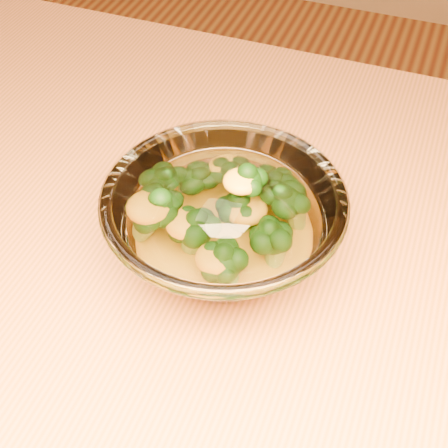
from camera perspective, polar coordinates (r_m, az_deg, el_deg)
name	(u,v)px	position (r m, az deg, el deg)	size (l,w,h in m)	color
table	(204,383)	(0.57, -1.88, -14.29)	(1.20, 0.80, 0.75)	#B56136
glass_bowl	(224,228)	(0.49, 0.00, -0.33)	(0.19, 0.19, 0.08)	white
cheese_sauce	(224,243)	(0.50, 0.00, -1.71)	(0.10, 0.10, 0.03)	orange
broccoli_heap	(222,211)	(0.48, -0.21, 1.19)	(0.13, 0.12, 0.07)	black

